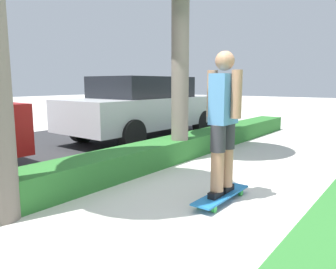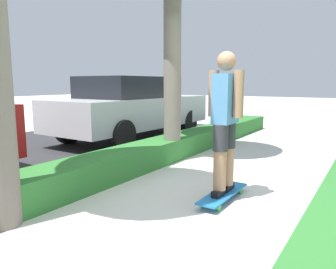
% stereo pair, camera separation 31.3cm
% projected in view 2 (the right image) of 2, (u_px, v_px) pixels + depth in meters
% --- Properties ---
extents(ground_plane, '(60.00, 60.00, 0.00)m').
position_uv_depth(ground_plane, '(209.00, 201.00, 3.80)').
color(ground_plane, beige).
extents(street_asphalt, '(12.94, 5.00, 0.01)m').
position_uv_depth(street_asphalt, '(3.00, 157.00, 6.04)').
color(street_asphalt, '#2D2D30').
rests_on(street_asphalt, ground_plane).
extents(hedge_row, '(12.94, 0.60, 0.37)m').
position_uv_depth(hedge_row, '(107.00, 167.00, 4.63)').
color(hedge_row, '#2D702D').
rests_on(hedge_row, ground_plane).
extents(skateboard, '(0.97, 0.24, 0.09)m').
position_uv_depth(skateboard, '(223.00, 194.00, 3.83)').
color(skateboard, '#1E6BAD').
rests_on(skateboard, ground_plane).
extents(skater_person, '(0.49, 0.41, 1.61)m').
position_uv_depth(skater_person, '(225.00, 120.00, 3.69)').
color(skater_person, black).
rests_on(skater_person, skateboard).
extents(parked_car_middle, '(4.38, 1.84, 1.51)m').
position_uv_depth(parked_car_middle, '(132.00, 107.00, 7.99)').
color(parked_car_middle, '#B7B7BC').
rests_on(parked_car_middle, ground_plane).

